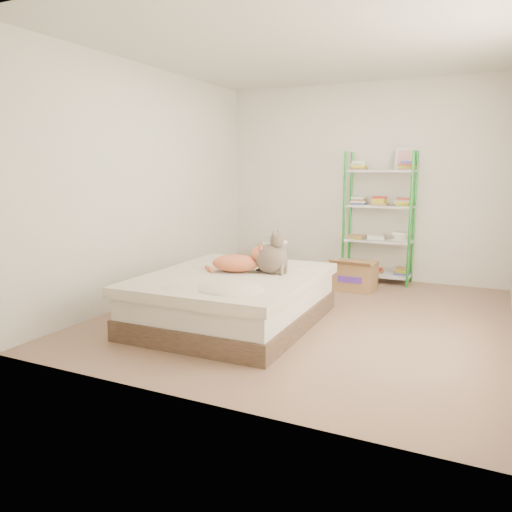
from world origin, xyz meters
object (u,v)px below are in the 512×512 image
Objects in this scene: shelf_unit at (379,222)px; white_bin at (274,258)px; grey_cat at (271,252)px; cardboard_box at (354,276)px; bed at (233,299)px; orange_cat at (236,261)px.

shelf_unit is 1.58m from white_bin.
grey_cat is at bearing -67.24° from white_bin.
grey_cat is at bearing -104.13° from shelf_unit.
white_bin is at bearing 159.08° from cardboard_box.
shelf_unit is 3.41× the size of cardboard_box.
white_bin is at bearing 103.02° from bed.
bed is 2.62m from shelf_unit.
bed is 1.97m from cardboard_box.
cardboard_box is (0.74, 1.73, -0.42)m from orange_cat.
white_bin is (-0.58, 2.27, -0.38)m from orange_cat.
orange_cat is at bearing -75.73° from white_bin.
shelf_unit reaches higher than grey_cat.
orange_cat is 1.21× the size of white_bin.
shelf_unit reaches higher than orange_cat.
cardboard_box is (0.71, 1.83, -0.07)m from bed.
shelf_unit reaches higher than white_bin.
white_bin reaches higher than cardboard_box.
shelf_unit is 3.87× the size of white_bin.
bed is at bearing -75.77° from white_bin.
cardboard_box is at bearing -104.73° from shelf_unit.
bed is 1.11× the size of shelf_unit.
cardboard_box is 1.13× the size of white_bin.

